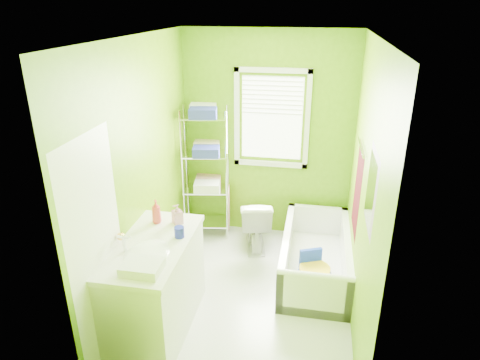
% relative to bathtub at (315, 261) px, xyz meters
% --- Properties ---
extents(ground, '(2.90, 2.90, 0.00)m').
position_rel_bathtub_xyz_m(ground, '(-0.68, -0.54, -0.16)').
color(ground, silver).
rests_on(ground, ground).
extents(room_envelope, '(2.14, 2.94, 2.62)m').
position_rel_bathtub_xyz_m(room_envelope, '(-0.68, -0.54, 1.38)').
color(room_envelope, '#5C8E06').
rests_on(room_envelope, ground).
extents(window, '(0.92, 0.05, 1.22)m').
position_rel_bathtub_xyz_m(window, '(-0.63, 0.89, 1.45)').
color(window, white).
rests_on(window, ground).
extents(door, '(0.09, 0.80, 2.00)m').
position_rel_bathtub_xyz_m(door, '(-1.72, -1.54, 0.84)').
color(door, white).
rests_on(door, ground).
extents(right_wall_decor, '(0.04, 1.48, 1.17)m').
position_rel_bathtub_xyz_m(right_wall_decor, '(0.35, -0.56, 1.16)').
color(right_wall_decor, '#43070C').
rests_on(right_wall_decor, ground).
extents(bathtub, '(0.73, 1.57, 0.51)m').
position_rel_bathtub_xyz_m(bathtub, '(0.00, 0.00, 0.00)').
color(bathtub, white).
rests_on(bathtub, ground).
extents(toilet, '(0.50, 0.72, 0.67)m').
position_rel_bathtub_xyz_m(toilet, '(-0.76, 0.47, 0.17)').
color(toilet, white).
rests_on(toilet, ground).
extents(vanity, '(0.62, 1.22, 1.15)m').
position_rel_bathtub_xyz_m(vanity, '(-1.43, -1.15, 0.32)').
color(vanity, silver).
rests_on(vanity, ground).
extents(wire_shelf_unit, '(0.62, 0.50, 1.72)m').
position_rel_bathtub_xyz_m(wire_shelf_unit, '(-1.41, 0.71, 0.89)').
color(wire_shelf_unit, silver).
rests_on(wire_shelf_unit, ground).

